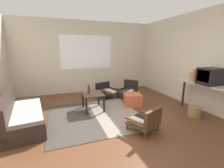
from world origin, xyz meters
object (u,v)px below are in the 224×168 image
(ottoman_orange, at_px, (133,99))
(wicker_basket, at_px, (195,111))
(armchair_by_window, at_px, (106,91))
(couch, at_px, (22,115))
(console_shelf, at_px, (205,87))
(armchair_striped_foreground, at_px, (146,121))
(clay_vase, at_px, (194,76))
(coffee_table, at_px, (93,97))
(armchair_corner, at_px, (129,90))
(glass_bottle, at_px, (89,90))
(crt_television, at_px, (211,76))

(ottoman_orange, relative_size, wicker_basket, 1.56)
(armchair_by_window, bearing_deg, couch, -151.52)
(console_shelf, bearing_deg, armchair_striped_foreground, -172.50)
(clay_vase, height_order, wicker_basket, clay_vase)
(wicker_basket, bearing_deg, ottoman_orange, 131.59)
(armchair_by_window, bearing_deg, ottoman_orange, -63.47)
(armchair_striped_foreground, height_order, console_shelf, console_shelf)
(console_shelf, distance_m, wicker_basket, 0.67)
(console_shelf, bearing_deg, coffee_table, 154.10)
(armchair_corner, relative_size, console_shelf, 0.55)
(glass_bottle, bearing_deg, armchair_striped_foreground, -61.99)
(glass_bottle, bearing_deg, clay_vase, -19.61)
(glass_bottle, bearing_deg, ottoman_orange, -4.76)
(armchair_by_window, height_order, glass_bottle, glass_bottle)
(couch, xyz_separation_m, crt_television, (4.28, -1.07, 0.80))
(couch, distance_m, clay_vase, 4.39)
(armchair_by_window, distance_m, glass_bottle, 1.26)
(armchair_by_window, distance_m, armchair_striped_foreground, 2.50)
(coffee_table, relative_size, wicker_basket, 2.03)
(clay_vase, bearing_deg, armchair_striped_foreground, -161.72)
(clay_vase, bearing_deg, armchair_by_window, 135.34)
(couch, distance_m, armchair_corner, 3.35)
(armchair_striped_foreground, bearing_deg, coffee_table, 116.34)
(ottoman_orange, bearing_deg, armchair_by_window, 116.53)
(ottoman_orange, distance_m, glass_bottle, 1.36)
(armchair_striped_foreground, relative_size, crt_television, 1.31)
(clay_vase, bearing_deg, glass_bottle, 160.39)
(armchair_by_window, bearing_deg, armchair_corner, -15.27)
(couch, bearing_deg, ottoman_orange, 5.01)
(ottoman_orange, bearing_deg, wicker_basket, -48.41)
(console_shelf, relative_size, glass_bottle, 5.75)
(couch, relative_size, clay_vase, 6.49)
(couch, height_order, armchair_by_window, couch)
(armchair_striped_foreground, xyz_separation_m, clay_vase, (1.86, 0.61, 0.70))
(armchair_striped_foreground, relative_size, clay_vase, 2.30)
(armchair_by_window, bearing_deg, glass_bottle, -130.09)
(armchair_by_window, bearing_deg, coffee_table, -124.86)
(ottoman_orange, bearing_deg, couch, -174.99)
(armchair_corner, xyz_separation_m, crt_television, (1.11, -2.14, 0.78))
(armchair_striped_foreground, relative_size, console_shelf, 0.48)
(couch, relative_size, ottoman_orange, 4.04)
(armchair_by_window, relative_size, armchair_corner, 0.91)
(wicker_basket, bearing_deg, armchair_by_window, 125.41)
(glass_bottle, bearing_deg, crt_television, -28.07)
(armchair_by_window, height_order, ottoman_orange, armchair_by_window)
(crt_television, bearing_deg, armchair_by_window, 128.91)
(couch, bearing_deg, clay_vase, -7.93)
(coffee_table, relative_size, clay_vase, 2.09)
(coffee_table, height_order, armchair_corner, armchair_corner)
(coffee_table, xyz_separation_m, clay_vase, (2.60, -0.89, 0.56))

